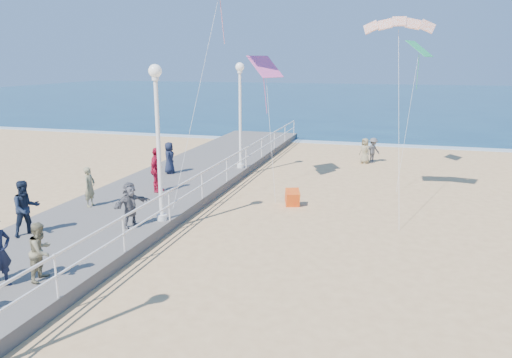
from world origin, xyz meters
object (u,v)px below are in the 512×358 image
(spectator_5, at_px, (130,205))
(spectator_4, at_px, (169,158))
(lamp_post_far, at_px, (240,104))
(spectator_3, at_px, (156,170))
(spectator_7, at_px, (26,208))
(beach_walker_a, at_px, (373,150))
(beach_walker_c, at_px, (365,151))
(spectator_1, at_px, (41,251))
(box_kite, at_px, (292,199))
(lamp_post_mid, at_px, (158,127))
(spectator_6, at_px, (90,187))

(spectator_5, bearing_deg, spectator_4, 39.54)
(lamp_post_far, xyz_separation_m, spectator_3, (-1.91, -5.59, -2.31))
(spectator_4, bearing_deg, spectator_7, 164.25)
(beach_walker_a, xyz_separation_m, beach_walker_c, (-0.45, -0.28, -0.00))
(spectator_3, height_order, beach_walker_a, spectator_3)
(spectator_1, relative_size, box_kite, 2.53)
(lamp_post_mid, relative_size, beach_walker_c, 3.63)
(lamp_post_far, distance_m, spectator_7, 12.30)
(spectator_1, xyz_separation_m, beach_walker_a, (7.13, 19.38, -0.42))
(spectator_4, xyz_separation_m, spectator_6, (-0.42, -6.00, -0.01))
(spectator_7, bearing_deg, spectator_5, -27.76)
(beach_walker_a, bearing_deg, box_kite, -153.89)
(spectator_7, bearing_deg, spectator_6, 30.39)
(spectator_4, height_order, spectator_6, spectator_4)
(spectator_5, relative_size, spectator_7, 0.86)
(spectator_6, height_order, spectator_7, spectator_7)
(lamp_post_far, height_order, beach_walker_c, lamp_post_far)
(spectator_7, bearing_deg, lamp_post_mid, -21.84)
(spectator_1, distance_m, box_kite, 10.50)
(spectator_3, xyz_separation_m, spectator_6, (-1.46, -2.64, -0.18))
(lamp_post_far, distance_m, spectator_1, 14.46)
(lamp_post_far, xyz_separation_m, spectator_4, (-2.94, -2.23, -2.48))
(beach_walker_c, bearing_deg, spectator_6, -84.24)
(spectator_3, bearing_deg, spectator_6, 143.97)
(spectator_1, bearing_deg, spectator_5, -7.78)
(spectator_1, distance_m, beach_walker_c, 20.24)
(spectator_7, height_order, beach_walker_a, spectator_7)
(beach_walker_a, relative_size, beach_walker_c, 1.00)
(lamp_post_mid, bearing_deg, spectator_3, 119.20)
(lamp_post_far, distance_m, beach_walker_a, 8.73)
(lamp_post_mid, distance_m, box_kite, 6.58)
(spectator_3, bearing_deg, spectator_1, -179.27)
(spectator_5, relative_size, spectator_6, 1.00)
(beach_walker_a, height_order, box_kite, beach_walker_a)
(beach_walker_a, xyz_separation_m, box_kite, (-2.66, -9.92, -0.43))
(lamp_post_far, relative_size, spectator_6, 3.48)
(lamp_post_far, bearing_deg, spectator_5, -93.85)
(spectator_1, distance_m, spectator_3, 8.72)
(lamp_post_far, distance_m, spectator_4, 4.45)
(lamp_post_mid, bearing_deg, spectator_5, -125.87)
(lamp_post_far, bearing_deg, spectator_3, -108.85)
(lamp_post_mid, xyz_separation_m, box_kite, (3.76, 4.23, -3.36))
(lamp_post_far, relative_size, beach_walker_a, 3.63)
(spectator_5, height_order, box_kite, spectator_5)
(beach_walker_c, bearing_deg, lamp_post_far, -99.52)
(spectator_4, bearing_deg, spectator_5, -176.55)
(spectator_4, distance_m, beach_walker_c, 11.40)
(lamp_post_mid, height_order, spectator_3, lamp_post_mid)
(lamp_post_far, bearing_deg, beach_walker_c, 39.27)
(spectator_6, bearing_deg, spectator_3, -31.90)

